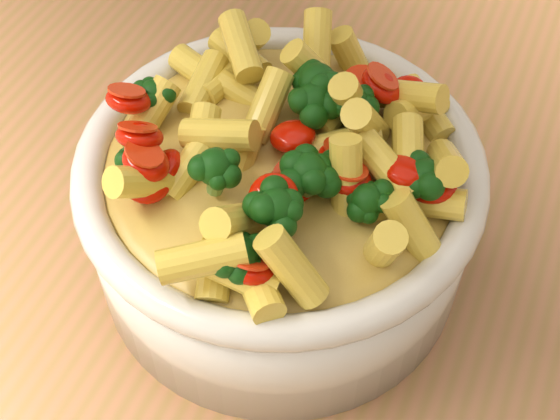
% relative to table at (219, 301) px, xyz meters
% --- Properties ---
extents(table, '(1.20, 0.80, 0.90)m').
position_rel_table_xyz_m(table, '(0.00, 0.00, 0.00)').
color(table, '#A46B46').
rests_on(table, ground).
extents(serving_bowl, '(0.23, 0.23, 0.10)m').
position_rel_table_xyz_m(serving_bowl, '(0.06, -0.01, 0.15)').
color(serving_bowl, silver).
rests_on(serving_bowl, table).
extents(pasta_salad, '(0.19, 0.19, 0.04)m').
position_rel_table_xyz_m(pasta_salad, '(0.06, -0.01, 0.22)').
color(pasta_salad, '#F5CE4D').
rests_on(pasta_salad, serving_bowl).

